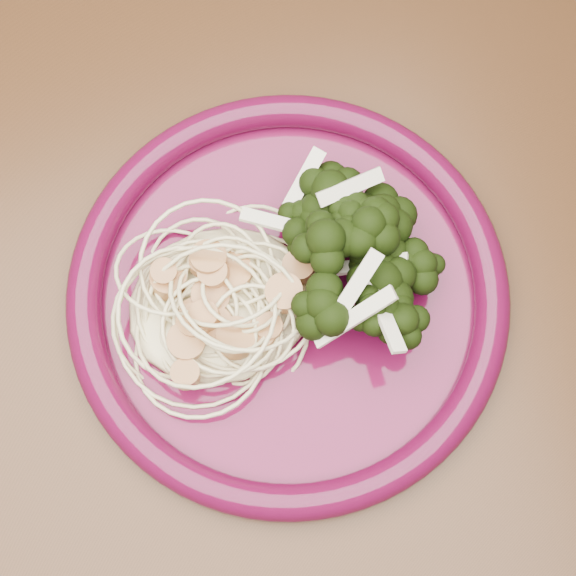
# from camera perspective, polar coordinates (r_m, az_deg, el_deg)

# --- Properties ---
(dining_table) EXTENTS (1.20, 0.80, 0.75)m
(dining_table) POSITION_cam_1_polar(r_m,az_deg,el_deg) (0.58, 5.08, -7.49)
(dining_table) COLOR #472814
(dining_table) RESTS_ON ground
(dinner_plate) EXTENTS (0.30, 0.30, 0.02)m
(dinner_plate) POSITION_cam_1_polar(r_m,az_deg,el_deg) (0.48, 0.00, -0.36)
(dinner_plate) COLOR #540A2B
(dinner_plate) RESTS_ON dining_table
(spaghetti_pile) EXTENTS (0.13, 0.11, 0.03)m
(spaghetti_pile) POSITION_cam_1_polar(r_m,az_deg,el_deg) (0.48, -4.89, -0.86)
(spaghetti_pile) COLOR beige
(spaghetti_pile) RESTS_ON dinner_plate
(scallop_cluster) EXTENTS (0.12, 0.12, 0.04)m
(scallop_cluster) POSITION_cam_1_polar(r_m,az_deg,el_deg) (0.45, -5.21, 0.27)
(scallop_cluster) COLOR tan
(scallop_cluster) RESTS_ON spaghetti_pile
(broccoli_pile) EXTENTS (0.10, 0.14, 0.05)m
(broccoli_pile) POSITION_cam_1_polar(r_m,az_deg,el_deg) (0.47, 6.04, 1.33)
(broccoli_pile) COLOR black
(broccoli_pile) RESTS_ON dinner_plate
(onion_garnish) EXTENTS (0.07, 0.09, 0.05)m
(onion_garnish) POSITION_cam_1_polar(r_m,az_deg,el_deg) (0.44, 6.42, 2.54)
(onion_garnish) COLOR silver
(onion_garnish) RESTS_ON broccoli_pile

